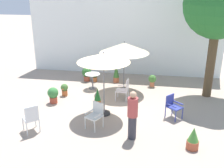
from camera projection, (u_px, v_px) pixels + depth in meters
ground_plane at (110, 107)px, 10.53m from camera, size 60.00×60.00×0.00m
villa_facade at (124, 33)px, 13.83m from camera, size 9.99×0.30×4.36m
shade_tree at (220, 4)px, 10.29m from camera, size 2.85×2.71×5.20m
patio_umbrella_0 at (104, 59)px, 9.22m from camera, size 1.87×1.87×2.39m
patio_umbrella_1 at (124, 48)px, 11.49m from camera, size 2.16×2.16×2.26m
cafe_table_0 at (93, 78)px, 12.25m from camera, size 0.69×0.69×0.71m
patio_chair_0 at (96, 114)px, 8.92m from camera, size 0.62×0.63×0.87m
patio_chair_1 at (124, 89)px, 11.00m from camera, size 0.52×0.51×0.92m
patio_chair_2 at (31, 117)px, 8.59m from camera, size 0.64×0.64×0.97m
patio_chair_3 at (173, 105)px, 9.58m from camera, size 0.65×0.65×0.84m
potted_plant_0 at (53, 94)px, 10.79m from camera, size 0.44×0.44×0.67m
potted_plant_1 at (152, 80)px, 12.53m from camera, size 0.36×0.36×0.57m
potted_plant_2 at (95, 76)px, 13.21m from camera, size 0.30×0.30×0.50m
potted_plant_3 at (87, 73)px, 13.25m from camera, size 0.47×0.47×0.68m
potted_plant_4 at (116, 73)px, 13.05m from camera, size 0.29×0.29×0.92m
potted_plant_5 at (193, 139)px, 7.78m from camera, size 0.36×0.36×0.70m
potted_plant_6 at (98, 96)px, 10.65m from camera, size 0.26×0.26×0.71m
potted_plant_7 at (64, 89)px, 11.53m from camera, size 0.32×0.33×0.53m
standing_person at (133, 115)px, 8.15m from camera, size 0.42×0.42×1.59m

